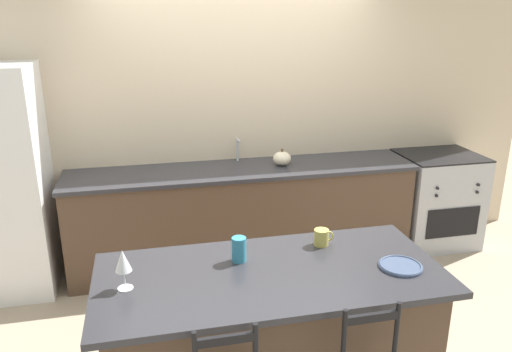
% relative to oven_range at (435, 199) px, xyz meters
% --- Properties ---
extents(ground_plane, '(18.00, 18.00, 0.00)m').
position_rel_oven_range_xyz_m(ground_plane, '(-1.96, -0.35, -0.46)').
color(ground_plane, tan).
extents(wall_back, '(6.00, 0.07, 2.70)m').
position_rel_oven_range_xyz_m(wall_back, '(-1.96, 0.35, 0.89)').
color(wall_back, beige).
rests_on(wall_back, ground_plane).
extents(back_counter, '(3.11, 0.68, 0.92)m').
position_rel_oven_range_xyz_m(back_counter, '(-1.96, 0.02, -0.00)').
color(back_counter, '#4C3828').
rests_on(back_counter, ground_plane).
extents(sink_faucet, '(0.02, 0.13, 0.22)m').
position_rel_oven_range_xyz_m(sink_faucet, '(-1.96, 0.22, 0.60)').
color(sink_faucet, '#ADAFB5').
rests_on(sink_faucet, back_counter).
extents(kitchen_island, '(1.81, 0.82, 0.96)m').
position_rel_oven_range_xyz_m(kitchen_island, '(-2.19, -1.92, 0.02)').
color(kitchen_island, '#4C3828').
rests_on(kitchen_island, ground_plane).
extents(oven_range, '(0.76, 0.67, 0.93)m').
position_rel_oven_range_xyz_m(oven_range, '(0.00, 0.00, 0.00)').
color(oven_range, '#ADAFB5').
rests_on(oven_range, ground_plane).
extents(dinner_plate, '(0.23, 0.23, 0.02)m').
position_rel_oven_range_xyz_m(dinner_plate, '(-1.51, -2.02, 0.51)').
color(dinner_plate, '#425170').
rests_on(dinner_plate, kitchen_island).
extents(wine_glass, '(0.08, 0.08, 0.21)m').
position_rel_oven_range_xyz_m(wine_glass, '(-2.93, -1.92, 0.64)').
color(wine_glass, white).
rests_on(wine_glass, kitchen_island).
extents(coffee_mug, '(0.12, 0.08, 0.10)m').
position_rel_oven_range_xyz_m(coffee_mug, '(-1.83, -1.68, 0.55)').
color(coffee_mug, '#C1B251').
rests_on(coffee_mug, kitchen_island).
extents(tumbler_cup, '(0.08, 0.08, 0.14)m').
position_rel_oven_range_xyz_m(tumbler_cup, '(-2.33, -1.76, 0.57)').
color(tumbler_cup, teal).
rests_on(tumbler_cup, kitchen_island).
extents(pumpkin_decoration, '(0.16, 0.16, 0.15)m').
position_rel_oven_range_xyz_m(pumpkin_decoration, '(-1.59, 0.01, 0.52)').
color(pumpkin_decoration, beige).
rests_on(pumpkin_decoration, back_counter).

